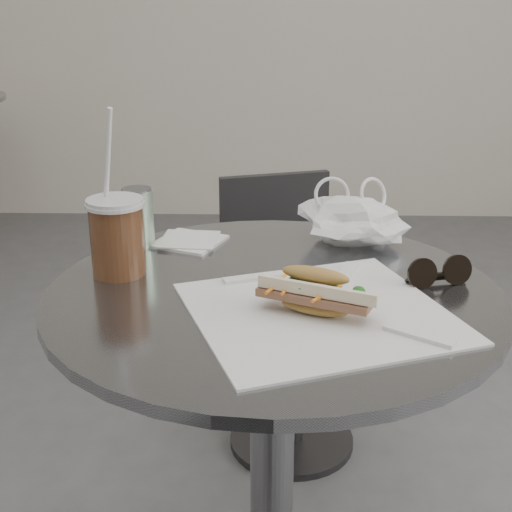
{
  "coord_description": "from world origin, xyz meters",
  "views": [
    {
      "loc": [
        -0.0,
        -0.89,
        1.21
      ],
      "look_at": [
        -0.03,
        0.23,
        0.79
      ],
      "focal_mm": 50.0,
      "sensor_mm": 36.0,
      "label": 1
    }
  ],
  "objects_px": {
    "iced_coffee": "(117,235)",
    "banh_mi": "(315,292)",
    "sunglasses": "(439,274)",
    "drink_can": "(138,218)",
    "chair_far": "(289,332)",
    "cafe_table": "(272,430)"
  },
  "relations": [
    {
      "from": "sunglasses",
      "to": "banh_mi",
      "type": "bearing_deg",
      "value": -165.59
    },
    {
      "from": "banh_mi",
      "to": "iced_coffee",
      "type": "bearing_deg",
      "value": 177.61
    },
    {
      "from": "cafe_table",
      "to": "drink_can",
      "type": "xyz_separation_m",
      "value": [
        -0.26,
        0.21,
        0.33
      ]
    },
    {
      "from": "cafe_table",
      "to": "drink_can",
      "type": "distance_m",
      "value": 0.47
    },
    {
      "from": "chair_far",
      "to": "banh_mi",
      "type": "bearing_deg",
      "value": 74.49
    },
    {
      "from": "banh_mi",
      "to": "sunglasses",
      "type": "height_order",
      "value": "banh_mi"
    },
    {
      "from": "chair_far",
      "to": "iced_coffee",
      "type": "xyz_separation_m",
      "value": [
        -0.32,
        -0.59,
        0.48
      ]
    },
    {
      "from": "iced_coffee",
      "to": "banh_mi",
      "type": "bearing_deg",
      "value": -26.08
    },
    {
      "from": "banh_mi",
      "to": "iced_coffee",
      "type": "relative_size",
      "value": 0.79
    },
    {
      "from": "cafe_table",
      "to": "chair_far",
      "type": "bearing_deg",
      "value": 86.08
    },
    {
      "from": "drink_can",
      "to": "cafe_table",
      "type": "bearing_deg",
      "value": -38.86
    },
    {
      "from": "sunglasses",
      "to": "drink_can",
      "type": "distance_m",
      "value": 0.57
    },
    {
      "from": "cafe_table",
      "to": "banh_mi",
      "type": "xyz_separation_m",
      "value": [
        0.06,
        -0.1,
        0.31
      ]
    },
    {
      "from": "chair_far",
      "to": "drink_can",
      "type": "distance_m",
      "value": 0.72
    },
    {
      "from": "chair_far",
      "to": "banh_mi",
      "type": "height_order",
      "value": "banh_mi"
    },
    {
      "from": "iced_coffee",
      "to": "sunglasses",
      "type": "height_order",
      "value": "iced_coffee"
    },
    {
      "from": "banh_mi",
      "to": "sunglasses",
      "type": "relative_size",
      "value": 1.97
    },
    {
      "from": "cafe_table",
      "to": "drink_can",
      "type": "height_order",
      "value": "drink_can"
    },
    {
      "from": "chair_far",
      "to": "iced_coffee",
      "type": "relative_size",
      "value": 2.52
    },
    {
      "from": "cafe_table",
      "to": "iced_coffee",
      "type": "xyz_separation_m",
      "value": [
        -0.27,
        0.07,
        0.34
      ]
    },
    {
      "from": "banh_mi",
      "to": "iced_coffee",
      "type": "xyz_separation_m",
      "value": [
        -0.33,
        0.16,
        0.03
      ]
    },
    {
      "from": "banh_mi",
      "to": "iced_coffee",
      "type": "height_order",
      "value": "iced_coffee"
    }
  ]
}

